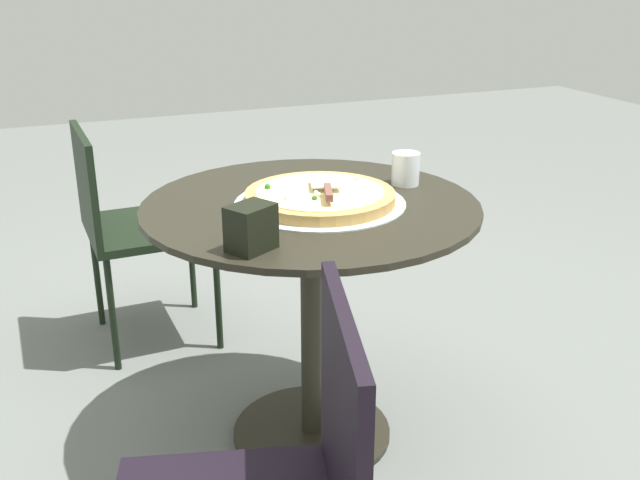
% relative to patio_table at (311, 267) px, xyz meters
% --- Properties ---
extents(ground_plane, '(10.00, 10.00, 0.00)m').
position_rel_patio_table_xyz_m(ground_plane, '(0.00, 0.00, -0.56)').
color(ground_plane, slate).
extents(patio_table, '(0.93, 0.93, 0.75)m').
position_rel_patio_table_xyz_m(patio_table, '(0.00, 0.00, 0.00)').
color(patio_table, black).
rests_on(patio_table, ground).
extents(pizza_on_tray, '(0.47, 0.47, 0.05)m').
position_rel_patio_table_xyz_m(pizza_on_tray, '(0.02, -0.02, 0.21)').
color(pizza_on_tray, silver).
rests_on(pizza_on_tray, patio_table).
extents(pizza_server, '(0.12, 0.21, 0.02)m').
position_rel_patio_table_xyz_m(pizza_server, '(0.03, -0.06, 0.25)').
color(pizza_server, silver).
rests_on(pizza_server, pizza_on_tray).
extents(drinking_cup, '(0.08, 0.08, 0.10)m').
position_rel_patio_table_xyz_m(drinking_cup, '(0.32, 0.05, 0.24)').
color(drinking_cup, white).
rests_on(drinking_cup, patio_table).
extents(napkin_dispenser, '(0.13, 0.12, 0.11)m').
position_rel_patio_table_xyz_m(napkin_dispenser, '(-0.25, -0.27, 0.24)').
color(napkin_dispenser, black).
rests_on(napkin_dispenser, patio_table).
extents(patio_chair_far, '(0.45, 0.45, 0.82)m').
position_rel_patio_table_xyz_m(patio_chair_far, '(-0.39, 0.81, -0.07)').
color(patio_chair_far, black).
rests_on(patio_chair_far, ground).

